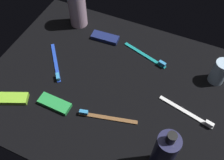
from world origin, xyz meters
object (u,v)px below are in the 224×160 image
Objects in this scene: toothbrush_brown at (104,117)px; snack_bar_navy at (105,38)px; snack_bar_lime at (11,98)px; lotion_bottle at (164,153)px; deodorant_stick at (220,72)px; toothbrush_teal at (147,56)px; toothbrush_white at (189,114)px; snack_bar_green at (55,104)px; toothbrush_blue at (56,64)px; bodywash_bottle at (77,4)px.

toothbrush_brown is 33.69cm from snack_bar_navy.
lotion_bottle is at bearing 156.08° from snack_bar_lime.
toothbrush_teal is at bearing -0.67° from deodorant_stick.
toothbrush_white is 1.71× the size of snack_bar_green.
toothbrush_white is at bearing 179.63° from toothbrush_blue.
lotion_bottle is 62.27cm from bodywash_bottle.
snack_bar_navy is 1.00× the size of snack_bar_lime.
lotion_bottle is 20.31cm from toothbrush_white.
deodorant_stick is 24.72cm from toothbrush_teal.
snack_bar_lime is at bearing -0.63° from lotion_bottle.
snack_bar_lime is (33.53, 34.64, 0.14)cm from toothbrush_teal.
bodywash_bottle is 1.37× the size of toothbrush_blue.
deodorant_stick reaches higher than toothbrush_teal.
toothbrush_white is (-50.46, 22.99, -8.65)cm from bodywash_bottle.
bodywash_bottle reaches higher than snack_bar_lime.
toothbrush_teal is at bearing -121.62° from snack_bar_green.
toothbrush_blue is 47.52cm from toothbrush_white.
lotion_bottle is 50.70cm from snack_bar_navy.
toothbrush_brown is 28.67cm from toothbrush_teal.
toothbrush_blue is 1.42× the size of snack_bar_navy.
deodorant_stick reaches higher than toothbrush_blue.
toothbrush_white is at bearing 175.23° from snack_bar_lime.
toothbrush_blue is at bearing -23.02° from lotion_bottle.
snack_bar_navy and snack_bar_lime have the same top height.
bodywash_bottle is 41.67cm from snack_bar_lime.
snack_bar_navy is (-10.35, -18.80, 0.14)cm from toothbrush_blue.
lotion_bottle is at bearing 156.98° from toothbrush_blue.
toothbrush_blue is at bearing -0.37° from toothbrush_white.
deodorant_stick is 53.91cm from snack_bar_green.
toothbrush_brown is (-27.35, 34.50, -8.65)cm from bodywash_bottle.
lotion_bottle is at bearing 160.69° from toothbrush_brown.
lotion_bottle reaches higher than deodorant_stick.
deodorant_stick reaches higher than snack_bar_navy.
bodywash_bottle is at bearing -116.70° from snack_bar_lime.
snack_bar_navy is at bearing -7.01° from toothbrush_teal.
deodorant_stick is at bearing 173.16° from snack_bar_navy.
toothbrush_brown is 1.71× the size of snack_bar_lime.
snack_bar_navy is (37.17, -19.11, 0.14)cm from toothbrush_white.
bodywash_bottle is 56.11cm from deodorant_stick.
toothbrush_teal is (-28.17, -16.61, 0.00)cm from toothbrush_blue.
bodywash_bottle reaches higher than toothbrush_brown.
deodorant_stick is at bearing -162.75° from toothbrush_blue.
toothbrush_white is at bearing 73.05° from deodorant_stick.
toothbrush_white is at bearing 155.50° from bodywash_bottle.
toothbrush_blue reaches higher than snack_bar_navy.
toothbrush_brown is 30.41cm from snack_bar_lime.
snack_bar_navy is (-2.16, -32.83, 0.00)cm from snack_bar_green.
deodorant_stick is at bearing 179.33° from toothbrush_teal.
deodorant_stick reaches higher than snack_bar_green.
snack_bar_navy is (42.24, -2.48, -3.66)cm from deodorant_stick.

